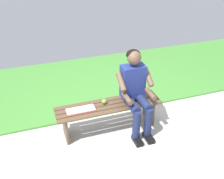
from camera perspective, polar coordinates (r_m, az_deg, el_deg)
grass_strip at (r=5.42m, az=-5.60°, el=1.42°), size 9.00×2.27×0.03m
bench_near at (r=4.05m, az=-0.69°, el=-4.52°), size 1.57×0.40×0.43m
person_seated at (r=3.89m, az=5.01°, el=-0.06°), size 0.50×0.69×1.24m
apple at (r=3.99m, az=-1.67°, el=-2.54°), size 0.08×0.08×0.08m
book_open at (r=3.89m, az=-6.61°, el=-4.30°), size 0.41×0.16×0.02m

